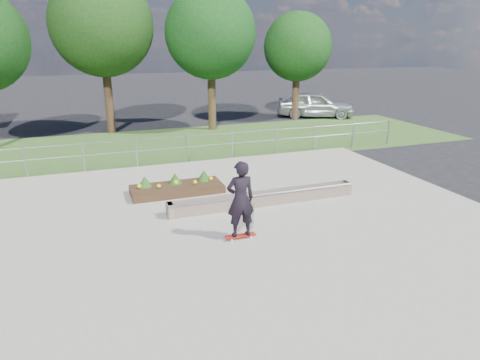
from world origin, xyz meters
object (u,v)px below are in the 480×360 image
at_px(skateboarder, 240,199).
at_px(parked_car, 315,104).
at_px(planter_bed, 177,187).
at_px(grind_ledge, 264,198).

xyz_separation_m(skateboarder, parked_car, (10.92, 15.71, -0.27)).
distance_m(planter_bed, skateboarder, 4.17).
relative_size(planter_bed, parked_car, 0.60).
relative_size(grind_ledge, parked_car, 1.21).
height_order(grind_ledge, parked_car, parked_car).
relative_size(skateboarder, parked_car, 0.41).
distance_m(grind_ledge, parked_car, 16.67).
distance_m(grind_ledge, skateboarder, 2.62).
bearing_deg(planter_bed, skateboarder, -78.40).
bearing_deg(grind_ledge, planter_bed, 138.85).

